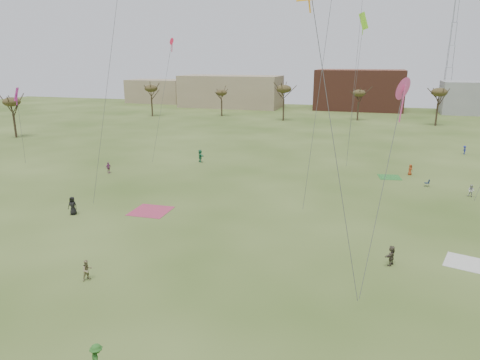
% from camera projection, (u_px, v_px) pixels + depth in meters
% --- Properties ---
extents(ground, '(260.00, 260.00, 0.00)m').
position_uv_depth(ground, '(182.00, 318.00, 26.42)').
color(ground, '#324A17').
rests_on(ground, ground).
extents(flyer_near_center, '(1.27, 1.22, 1.73)m').
position_uv_depth(flyer_near_center, '(97.00, 360.00, 21.42)').
color(flyer_near_center, '#2A6822').
rests_on(flyer_near_center, ground).
extents(spectator_fore_b, '(0.86, 0.92, 1.52)m').
position_uv_depth(spectator_fore_b, '(87.00, 270.00, 30.77)').
color(spectator_fore_b, '#8E825A').
rests_on(spectator_fore_b, ground).
extents(spectator_fore_c, '(1.02, 1.52, 1.57)m').
position_uv_depth(spectator_fore_c, '(391.00, 255.00, 33.00)').
color(spectator_fore_c, brown).
rests_on(spectator_fore_c, ground).
extents(flyer_mid_a, '(1.02, 0.76, 1.88)m').
position_uv_depth(flyer_mid_a, '(73.00, 206.00, 43.71)').
color(flyer_mid_a, black).
rests_on(flyer_mid_a, ground).
extents(spectator_mid_d, '(0.65, 0.98, 1.55)m').
position_uv_depth(spectator_mid_d, '(108.00, 168.00, 59.67)').
color(spectator_mid_d, '#913C7B').
rests_on(spectator_mid_d, ground).
extents(spectator_mid_e, '(0.86, 0.79, 1.42)m').
position_uv_depth(spectator_mid_e, '(471.00, 191.00, 49.46)').
color(spectator_mid_e, '#BABABA').
rests_on(spectator_mid_e, ground).
extents(flyer_far_a, '(1.61, 1.72, 1.93)m').
position_uv_depth(flyer_far_a, '(200.00, 156.00, 66.07)').
color(flyer_far_a, '#2A7F54').
rests_on(flyer_far_a, ground).
extents(flyer_far_b, '(0.84, 0.82, 1.46)m').
position_uv_depth(flyer_far_b, '(410.00, 170.00, 58.77)').
color(flyer_far_b, '#9F401B').
rests_on(flyer_far_b, ground).
extents(flyer_far_c, '(0.69, 1.00, 1.41)m').
position_uv_depth(flyer_far_c, '(464.00, 150.00, 71.60)').
color(flyer_far_c, navy).
rests_on(flyer_far_c, ground).
extents(blanket_cream, '(3.56, 3.56, 0.03)m').
position_uv_depth(blanket_cream, '(466.00, 263.00, 33.51)').
color(blanket_cream, silver).
rests_on(blanket_cream, ground).
extents(blanket_plum, '(3.90, 3.90, 0.03)m').
position_uv_depth(blanket_plum, '(151.00, 211.00, 44.94)').
color(blanket_plum, '#B43758').
rests_on(blanket_plum, ground).
extents(blanket_olive, '(3.18, 3.18, 0.03)m').
position_uv_depth(blanket_olive, '(389.00, 177.00, 57.78)').
color(blanket_olive, '#2E8030').
rests_on(blanket_olive, ground).
extents(camp_chair_right, '(0.60, 0.56, 0.87)m').
position_uv_depth(camp_chair_right, '(427.00, 184.00, 53.60)').
color(camp_chair_right, '#142138').
rests_on(camp_chair_right, ground).
extents(tree_line, '(117.44, 49.32, 8.91)m').
position_uv_depth(tree_line, '(316.00, 96.00, 98.14)').
color(tree_line, '#3A2B1E').
rests_on(tree_line, ground).
extents(building_tan, '(32.00, 14.00, 10.00)m').
position_uv_depth(building_tan, '(231.00, 91.00, 140.87)').
color(building_tan, '#937F60').
rests_on(building_tan, ground).
extents(building_brick, '(26.00, 16.00, 12.00)m').
position_uv_depth(building_brick, '(359.00, 90.00, 133.82)').
color(building_brick, brown).
rests_on(building_brick, ground).
extents(building_tan_west, '(20.00, 12.00, 8.00)m').
position_uv_depth(building_tan_west, '(158.00, 91.00, 156.13)').
color(building_tan_west, '#937F60').
rests_on(building_tan_west, ground).
extents(radio_tower, '(1.51, 1.72, 41.00)m').
position_uv_depth(radio_tower, '(451.00, 45.00, 127.76)').
color(radio_tower, '#9EA3A8').
rests_on(radio_tower, ground).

